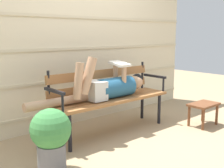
{
  "coord_description": "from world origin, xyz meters",
  "views": [
    {
      "loc": [
        -2.28,
        -2.51,
        1.26
      ],
      "look_at": [
        0.0,
        0.12,
        0.64
      ],
      "focal_mm": 44.75,
      "sensor_mm": 36.0,
      "label": 1
    }
  ],
  "objects_px": {
    "reclining_person": "(107,86)",
    "potted_plant": "(51,136)",
    "footstool": "(203,108)",
    "park_bench": "(109,94)"
  },
  "relations": [
    {
      "from": "reclining_person",
      "to": "potted_plant",
      "type": "distance_m",
      "value": 1.15
    },
    {
      "from": "reclining_person",
      "to": "footstool",
      "type": "distance_m",
      "value": 1.42
    },
    {
      "from": "footstool",
      "to": "potted_plant",
      "type": "relative_size",
      "value": 0.73
    },
    {
      "from": "potted_plant",
      "to": "park_bench",
      "type": "bearing_deg",
      "value": 23.99
    },
    {
      "from": "footstool",
      "to": "potted_plant",
      "type": "distance_m",
      "value": 2.26
    },
    {
      "from": "park_bench",
      "to": "potted_plant",
      "type": "height_order",
      "value": "park_bench"
    },
    {
      "from": "park_bench",
      "to": "reclining_person",
      "type": "xyz_separation_m",
      "value": [
        -0.08,
        -0.07,
        0.12
      ]
    },
    {
      "from": "reclining_person",
      "to": "footstool",
      "type": "xyz_separation_m",
      "value": [
        1.22,
        -0.62,
        -0.36
      ]
    },
    {
      "from": "park_bench",
      "to": "footstool",
      "type": "relative_size",
      "value": 3.87
    },
    {
      "from": "reclining_person",
      "to": "potted_plant",
      "type": "bearing_deg",
      "value": -157.48
    }
  ]
}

